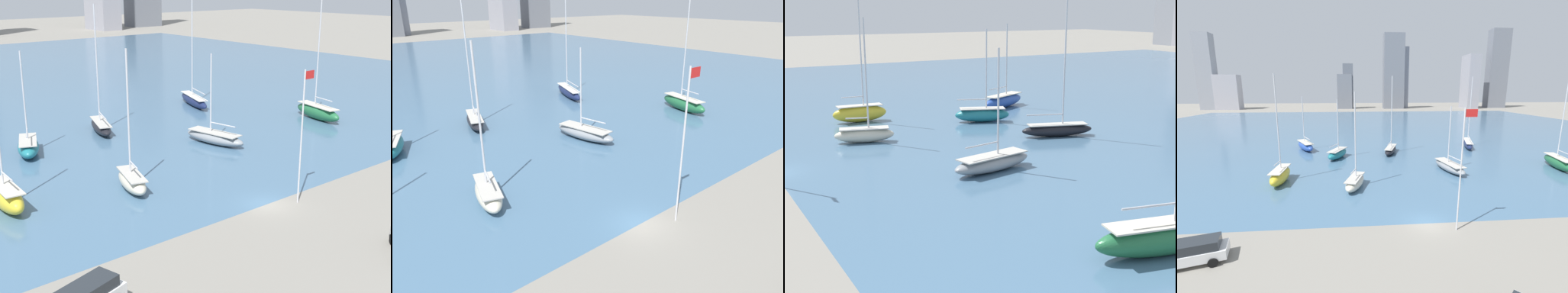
# 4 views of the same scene
# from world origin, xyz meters

# --- Properties ---
(ground_plane) EXTENTS (500.00, 500.00, 0.00)m
(ground_plane) POSITION_xyz_m (0.00, 0.00, 0.00)
(ground_plane) COLOR gray
(flag_pole) EXTENTS (1.24, 0.14, 11.89)m
(flag_pole) POSITION_xyz_m (2.54, -1.43, 6.44)
(flag_pole) COLOR silver
(flag_pole) RESTS_ON ground_plane
(sailboat_green) EXTENTS (4.13, 9.18, 16.88)m
(sailboat_green) POSITION_xyz_m (28.37, 16.94, 1.13)
(sailboat_green) COLOR #236B3D
(sailboat_green) RESTS_ON harbor_water
(sailboat_gray) EXTENTS (3.84, 8.64, 10.81)m
(sailboat_gray) POSITION_xyz_m (8.88, 17.04, 0.82)
(sailboat_gray) COLOR gray
(sailboat_gray) RESTS_ON harbor_water
(sailboat_black) EXTENTS (4.47, 8.45, 16.23)m
(sailboat_black) POSITION_xyz_m (0.94, 30.43, 0.90)
(sailboat_black) COLOR black
(sailboat_black) RESTS_ON harbor_water
(sailboat_navy) EXTENTS (5.16, 10.47, 16.37)m
(sailboat_navy) POSITION_xyz_m (20.30, 34.96, 0.95)
(sailboat_navy) COLOR #19234C
(sailboat_navy) RESTS_ON harbor_water
(sailboat_cream) EXTENTS (3.74, 6.66, 13.19)m
(sailboat_cream) POSITION_xyz_m (-7.16, 10.60, 0.94)
(sailboat_cream) COLOR beige
(sailboat_cream) RESTS_ON harbor_water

